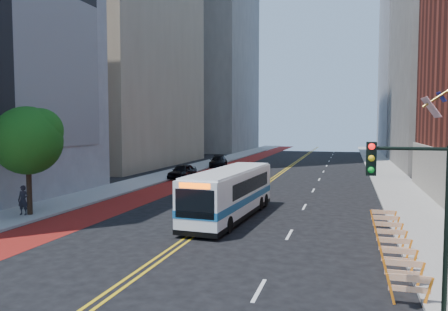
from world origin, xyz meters
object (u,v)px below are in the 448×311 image
street_tree (29,138)px  pedestrian (23,200)px  traffic_signal (413,197)px  car_c (218,161)px  transit_bus (231,193)px  car_a (182,171)px  car_b (226,174)px

street_tree → pedestrian: size_ratio=3.67×
traffic_signal → car_c: size_ratio=0.96×
transit_bus → car_c: transit_bus is taller
transit_bus → car_a: 20.40m
transit_bus → car_b: (-5.27, 17.62, -0.92)m
street_tree → car_c: (1.94, 34.13, -4.14)m
transit_bus → car_a: transit_bus is taller
car_a → car_b: size_ratio=1.15×
street_tree → pedestrian: street_tree is taller
car_c → street_tree: bearing=-104.4°
car_b → pedestrian: pedestrian is taller
pedestrian → car_b: bearing=64.7°
transit_bus → pedestrian: size_ratio=6.07×
car_b → car_c: size_ratio=0.74×
car_a → car_b: 4.83m
traffic_signal → transit_bus: bearing=124.3°
traffic_signal → pedestrian: bearing=156.1°
traffic_signal → car_b: (-13.89, 30.23, -3.07)m
traffic_signal → car_b: size_ratio=1.29×
traffic_signal → car_c: bearing=113.2°
car_c → car_b: bearing=-81.4°
car_c → traffic_signal: bearing=-77.9°
street_tree → traffic_signal: bearing=-24.8°
car_c → pedestrian: (-2.32, -34.35, 0.30)m
car_c → car_a: bearing=-101.1°
pedestrian → car_a: bearing=77.2°
traffic_signal → pedestrian: traffic_signal is taller
transit_bus → car_b: bearing=110.1°
traffic_signal → car_a: bearing=121.7°
street_tree → transit_bus: (12.04, 3.05, -3.34)m
traffic_signal → car_c: traffic_signal is taller
traffic_signal → car_b: traffic_signal is taller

